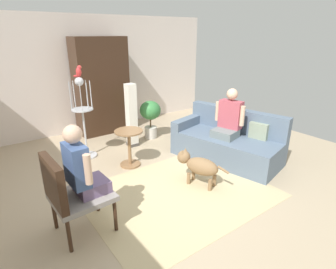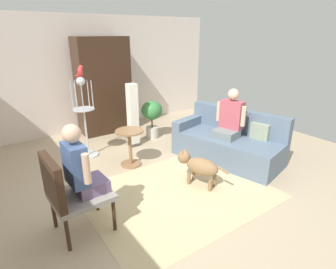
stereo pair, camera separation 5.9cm
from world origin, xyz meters
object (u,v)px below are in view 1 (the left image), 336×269
(round_end_table, at_px, (129,145))
(potted_plant, at_px, (150,114))
(armchair, at_px, (69,191))
(parrot, at_px, (79,71))
(couch, at_px, (227,142))
(person_on_couch, at_px, (229,118))
(person_on_armchair, at_px, (81,167))
(dog, at_px, (199,165))
(armoire_cabinet, at_px, (101,86))
(bird_cage_stand, at_px, (83,119))
(column_lamp, at_px, (131,116))

(round_end_table, height_order, potted_plant, potted_plant)
(armchair, xyz_separation_m, parrot, (0.91, 1.98, 1.01))
(couch, xyz_separation_m, parrot, (-2.06, 1.59, 1.27))
(person_on_couch, height_order, round_end_table, person_on_couch)
(couch, relative_size, person_on_couch, 2.43)
(couch, relative_size, parrot, 10.57)
(couch, xyz_separation_m, person_on_armchair, (-2.81, -0.39, 0.51))
(person_on_couch, relative_size, dog, 1.06)
(person_on_armchair, xyz_separation_m, armoire_cabinet, (1.60, 3.12, 0.25))
(parrot, bearing_deg, person_on_couch, -38.52)
(bird_cage_stand, xyz_separation_m, parrot, (0.01, -0.00, 0.84))
(bird_cage_stand, xyz_separation_m, potted_plant, (1.50, 0.12, -0.20))
(person_on_couch, bearing_deg, parrot, 141.48)
(column_lamp, bearing_deg, dog, -88.34)
(person_on_armchair, height_order, column_lamp, person_on_armchair)
(round_end_table, relative_size, potted_plant, 0.78)
(dog, relative_size, potted_plant, 0.96)
(round_end_table, bearing_deg, armchair, -139.31)
(couch, bearing_deg, person_on_couch, -137.48)
(armchair, relative_size, armoire_cabinet, 0.47)
(potted_plant, xyz_separation_m, armoire_cabinet, (-0.64, 1.02, 0.52))
(dog, bearing_deg, bird_cage_stand, 117.07)
(dog, bearing_deg, armoire_cabinet, 92.78)
(round_end_table, bearing_deg, person_on_armchair, -135.96)
(person_on_couch, relative_size, potted_plant, 1.02)
(person_on_armchair, height_order, round_end_table, person_on_armchair)
(bird_cage_stand, bearing_deg, parrot, -0.00)
(armchair, height_order, column_lamp, column_lamp)
(couch, xyz_separation_m, dog, (-1.06, -0.40, 0.01))
(potted_plant, height_order, column_lamp, column_lamp)
(parrot, relative_size, armoire_cabinet, 0.09)
(person_on_armchair, distance_m, bird_cage_stand, 2.11)
(parrot, xyz_separation_m, armoire_cabinet, (0.85, 1.14, -0.52))
(bird_cage_stand, bearing_deg, person_on_armchair, -110.43)
(parrot, height_order, armoire_cabinet, armoire_cabinet)
(dog, bearing_deg, round_end_table, 114.30)
(parrot, bearing_deg, round_end_table, -59.69)
(person_on_couch, xyz_separation_m, round_end_table, (-1.56, 0.81, -0.41))
(round_end_table, xyz_separation_m, parrot, (-0.47, 0.80, 1.20))
(armchair, distance_m, armoire_cabinet, 3.62)
(couch, distance_m, armchair, 3.01)
(armchair, distance_m, dog, 1.93)
(couch, xyz_separation_m, armchair, (-2.97, -0.40, 0.26))
(bird_cage_stand, relative_size, potted_plant, 1.79)
(potted_plant, bearing_deg, person_on_couch, -72.86)
(dog, distance_m, potted_plant, 2.17)
(armchair, height_order, person_on_couch, person_on_couch)
(armchair, xyz_separation_m, armoire_cabinet, (1.76, 3.12, 0.49))
(person_on_couch, distance_m, round_end_table, 1.81)
(couch, relative_size, armoire_cabinet, 0.97)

